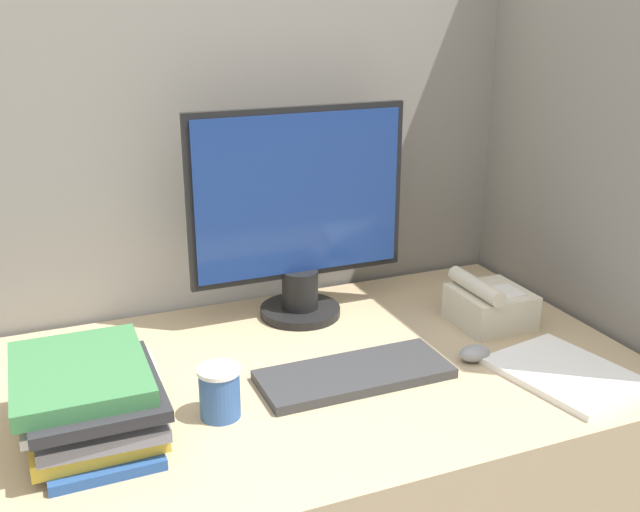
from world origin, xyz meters
TOP-DOWN VIEW (x-y plane):
  - cubicle_panel_rear at (0.00, 0.85)m, footprint 1.75×0.04m
  - cubicle_panel_right at (0.71, 0.43)m, footprint 0.04×0.87m
  - monitor at (0.08, 0.67)m, footprint 0.51×0.19m
  - keyboard at (0.07, 0.34)m, footprint 0.38×0.15m
  - mouse at (0.34, 0.31)m, footprint 0.07×0.05m
  - coffee_cup at (-0.21, 0.30)m, footprint 0.08×0.08m
  - book_stack at (-0.43, 0.32)m, footprint 0.25×0.30m
  - desk_telephone at (0.47, 0.46)m, footprint 0.16×0.18m
  - paper_pile at (0.47, 0.18)m, footprint 0.26×0.31m

SIDE VIEW (x-z plane):
  - paper_pile at x=0.47m, z-range 0.76..0.77m
  - keyboard at x=0.07m, z-range 0.76..0.78m
  - mouse at x=0.34m, z-range 0.76..0.79m
  - desk_telephone at x=0.47m, z-range 0.75..0.87m
  - coffee_cup at x=-0.21m, z-range 0.76..0.86m
  - book_stack at x=-0.43m, z-range 0.76..0.90m
  - cubicle_panel_rear at x=0.00m, z-range 0.00..1.76m
  - cubicle_panel_right at x=0.71m, z-range 0.00..1.76m
  - monitor at x=0.08m, z-range 0.75..1.24m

